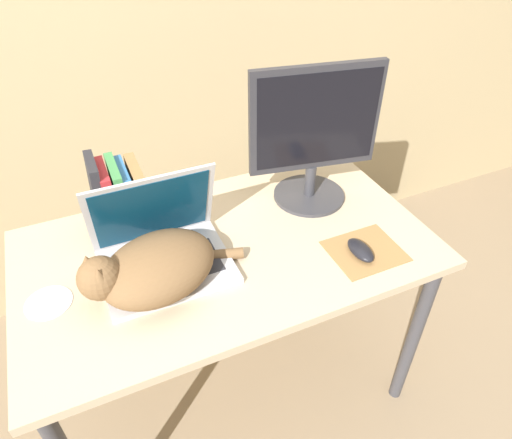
{
  "coord_description": "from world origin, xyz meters",
  "views": [
    {
      "loc": [
        -0.33,
        -0.61,
        1.63
      ],
      "look_at": [
        0.08,
        0.31,
        0.83
      ],
      "focal_mm": 32.0,
      "sensor_mm": 36.0,
      "label": 1
    }
  ],
  "objects": [
    {
      "name": "laptop",
      "position": [
        -0.19,
        0.35,
        0.78
      ],
      "size": [
        0.35,
        0.28,
        0.28
      ],
      "color": "#B7B7BC",
      "rests_on": "desk"
    },
    {
      "name": "cd_disc",
      "position": [
        -0.5,
        0.32,
        0.73
      ],
      "size": [
        0.12,
        0.12,
        0.0
      ],
      "color": "silver",
      "rests_on": "desk"
    },
    {
      "name": "desk",
      "position": [
        0.0,
        0.34,
        0.64
      ],
      "size": [
        1.21,
        0.68,
        0.73
      ],
      "color": "tan",
      "rests_on": "ground_plane"
    },
    {
      "name": "cat",
      "position": [
        -0.23,
        0.26,
        0.8
      ],
      "size": [
        0.45,
        0.32,
        0.16
      ],
      "color": "brown",
      "rests_on": "desk"
    },
    {
      "name": "external_monitor",
      "position": [
        0.35,
        0.46,
        0.96
      ],
      "size": [
        0.41,
        0.24,
        0.45
      ],
      "color": "#333338",
      "rests_on": "desk"
    },
    {
      "name": "book_row",
      "position": [
        -0.25,
        0.57,
        0.83
      ],
      "size": [
        0.16,
        0.17,
        0.24
      ],
      "color": "#232328",
      "rests_on": "desk"
    },
    {
      "name": "computer_mouse",
      "position": [
        0.34,
        0.15,
        0.74
      ],
      "size": [
        0.06,
        0.11,
        0.03
      ],
      "color": "black",
      "rests_on": "mousepad"
    },
    {
      "name": "mousepad",
      "position": [
        0.36,
        0.16,
        0.73
      ],
      "size": [
        0.21,
        0.18,
        0.0
      ],
      "color": "olive",
      "rests_on": "desk"
    }
  ]
}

